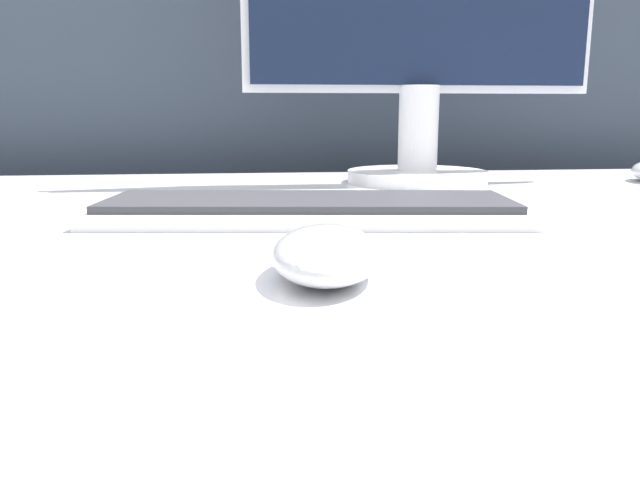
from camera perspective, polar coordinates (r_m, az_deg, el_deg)
name	(u,v)px	position (r m, az deg, el deg)	size (l,w,h in m)	color
partition_panel	(310,239)	(1.36, -0.91, 0.09)	(5.00, 0.03, 1.17)	#333D4C
computer_mouse_near	(326,254)	(0.43, 0.58, -1.25)	(0.09, 0.14, 0.04)	silver
keyboard	(308,209)	(0.67, -1.07, 2.83)	(0.47, 0.20, 0.02)	silver
monitor	(422,0)	(1.05, 9.32, 20.84)	(0.56, 0.23, 0.52)	white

